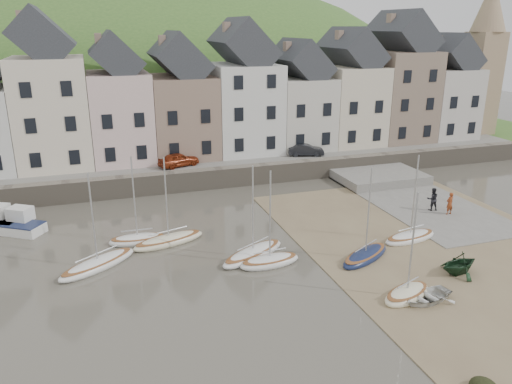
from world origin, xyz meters
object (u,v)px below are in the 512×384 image
object	(u,v)px
rowboat_white	(427,296)
car_left	(179,160)
rowboat_green	(459,263)
person_red	(450,203)
sailboat_0	(98,264)
person_dark	(433,199)
car_right	(306,150)

from	to	relation	value
rowboat_white	car_left	bearing A→B (deg)	-172.92
rowboat_green	person_red	distance (m)	10.24
sailboat_0	rowboat_green	size ratio (longest dim) A/B	2.41
sailboat_0	person_red	distance (m)	26.40
rowboat_white	person_red	xyz separation A→B (m)	(9.68, 10.41, 0.64)
person_dark	person_red	bearing A→B (deg)	135.90
person_dark	rowboat_white	bearing A→B (deg)	67.61
sailboat_0	rowboat_white	xyz separation A→B (m)	(16.70, -9.77, 0.11)
person_red	person_dark	bearing A→B (deg)	-66.96
person_red	car_right	distance (m)	16.26
car_right	person_red	bearing A→B (deg)	-143.15
rowboat_white	car_left	size ratio (longest dim) A/B	0.77
rowboat_white	person_red	bearing A→B (deg)	125.16
rowboat_green	person_red	xyz separation A→B (m)	(5.94, 8.34, 0.26)
sailboat_0	car_right	distance (m)	26.28
car_right	car_left	bearing A→B (deg)	106.91
rowboat_green	car_right	bearing A→B (deg)	170.58
person_red	person_dark	xyz separation A→B (m)	(-0.70, 1.19, 0.04)
person_red	person_dark	distance (m)	1.38
sailboat_0	car_right	xyz separation A→B (m)	(20.85, 15.89, 1.94)
rowboat_white	car_right	xyz separation A→B (m)	(4.15, 25.65, 1.83)
sailboat_0	rowboat_white	distance (m)	19.35
rowboat_white	rowboat_green	distance (m)	4.30
car_right	rowboat_white	bearing A→B (deg)	-172.29
car_left	car_right	xyz separation A→B (m)	(12.98, 0.00, -0.06)
rowboat_green	person_dark	xyz separation A→B (m)	(5.24, 9.53, 0.30)
rowboat_green	car_right	xyz separation A→B (m)	(0.41, 23.58, 1.45)
person_red	car_left	distance (m)	24.01
rowboat_white	car_right	distance (m)	26.05
person_red	person_dark	size ratio (longest dim) A/B	0.96
sailboat_0	car_right	bearing A→B (deg)	37.30
rowboat_white	person_red	size ratio (longest dim) A/B	1.67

